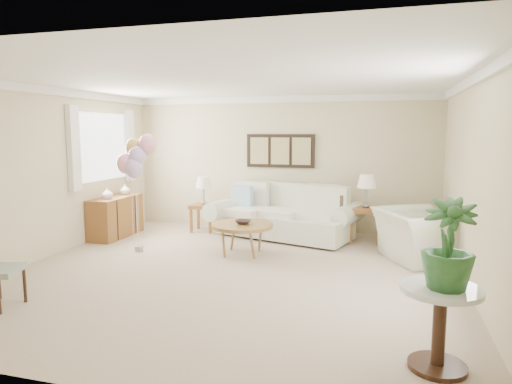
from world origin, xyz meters
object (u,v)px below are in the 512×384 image
at_px(coffee_table, 242,226).
at_px(balloon_cluster, 136,157).
at_px(sofa, 285,217).
at_px(armchair, 418,236).

height_order(coffee_table, balloon_cluster, balloon_cluster).
height_order(sofa, armchair, sofa).
bearing_deg(coffee_table, sofa, 73.62).
relative_size(sofa, balloon_cluster, 1.52).
xyz_separation_m(coffee_table, balloon_cluster, (-1.66, -0.30, 1.08)).
bearing_deg(sofa, coffee_table, -106.38).
bearing_deg(balloon_cluster, coffee_table, 10.12).
distance_m(armchair, balloon_cluster, 4.50).
relative_size(armchair, balloon_cluster, 0.62).
relative_size(coffee_table, armchair, 0.83).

